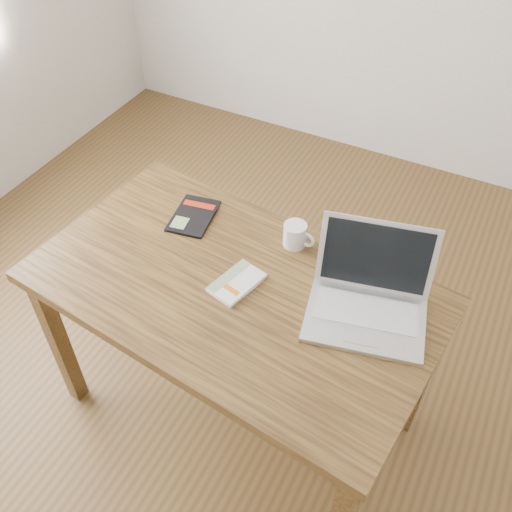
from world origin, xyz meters
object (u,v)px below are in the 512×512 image
at_px(white_guidebook, 237,283).
at_px(black_guidebook, 193,216).
at_px(laptop, 369,297).
at_px(desk, 234,303).
at_px(coffee_mug, 296,235).

height_order(white_guidebook, black_guidebook, white_guidebook).
height_order(white_guidebook, laptop, laptop).
xyz_separation_m(black_guidebook, laptop, (0.70, -0.12, 0.05)).
bearing_deg(desk, laptop, 20.92).
distance_m(desk, white_guidebook, 0.10).
relative_size(desk, black_guidebook, 6.03).
relative_size(laptop, coffee_mug, 3.60).
distance_m(desk, black_guidebook, 0.38).
bearing_deg(white_guidebook, laptop, 27.62).
bearing_deg(white_guidebook, black_guidebook, 157.94).
relative_size(white_guidebook, coffee_mug, 1.70).
distance_m(laptop, coffee_mug, 0.35).
xyz_separation_m(white_guidebook, laptop, (0.40, 0.10, 0.04)).
xyz_separation_m(desk, black_guidebook, (-0.29, 0.22, 0.09)).
bearing_deg(desk, white_guidebook, 52.30).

